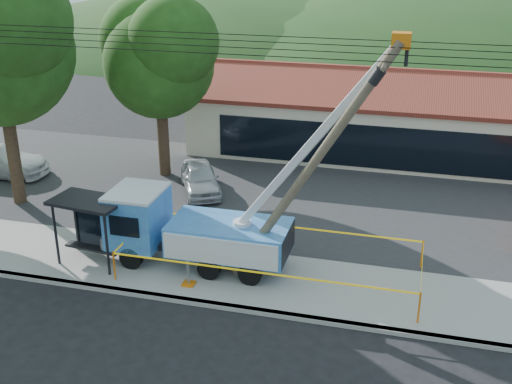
{
  "coord_description": "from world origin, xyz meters",
  "views": [
    {
      "loc": [
        5.21,
        -15.08,
        11.59
      ],
      "look_at": [
        -0.13,
        5.0,
        3.03
      ],
      "focal_mm": 45.0,
      "sensor_mm": 36.0,
      "label": 1
    }
  ],
  "objects_px": {
    "utility_truck": "(194,227)",
    "bus_shelter": "(92,215)",
    "car_silver": "(201,193)",
    "car_white": "(0,176)",
    "leaning_pole": "(318,157)"
  },
  "relations": [
    {
      "from": "bus_shelter",
      "to": "car_white",
      "type": "height_order",
      "value": "bus_shelter"
    },
    {
      "from": "car_silver",
      "to": "utility_truck",
      "type": "bearing_deg",
      "value": -99.06
    },
    {
      "from": "utility_truck",
      "to": "car_white",
      "type": "height_order",
      "value": "utility_truck"
    },
    {
      "from": "bus_shelter",
      "to": "car_white",
      "type": "relative_size",
      "value": 0.53
    },
    {
      "from": "utility_truck",
      "to": "car_silver",
      "type": "xyz_separation_m",
      "value": [
        -2.16,
        6.69,
        -1.6
      ]
    },
    {
      "from": "utility_truck",
      "to": "bus_shelter",
      "type": "relative_size",
      "value": 3.72
    },
    {
      "from": "leaning_pole",
      "to": "car_white",
      "type": "height_order",
      "value": "leaning_pole"
    },
    {
      "from": "leaning_pole",
      "to": "bus_shelter",
      "type": "bearing_deg",
      "value": -177.16
    },
    {
      "from": "utility_truck",
      "to": "car_white",
      "type": "xyz_separation_m",
      "value": [
        -12.77,
        6.25,
        -1.6
      ]
    },
    {
      "from": "bus_shelter",
      "to": "car_white",
      "type": "distance_m",
      "value": 11.67
    },
    {
      "from": "leaning_pole",
      "to": "car_white",
      "type": "bearing_deg",
      "value": 159.06
    },
    {
      "from": "car_white",
      "to": "car_silver",
      "type": "bearing_deg",
      "value": -90.91
    },
    {
      "from": "bus_shelter",
      "to": "car_silver",
      "type": "height_order",
      "value": "bus_shelter"
    },
    {
      "from": "utility_truck",
      "to": "car_white",
      "type": "relative_size",
      "value": 1.97
    },
    {
      "from": "utility_truck",
      "to": "bus_shelter",
      "type": "xyz_separation_m",
      "value": [
        -3.64,
        -0.74,
        0.38
      ]
    }
  ]
}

